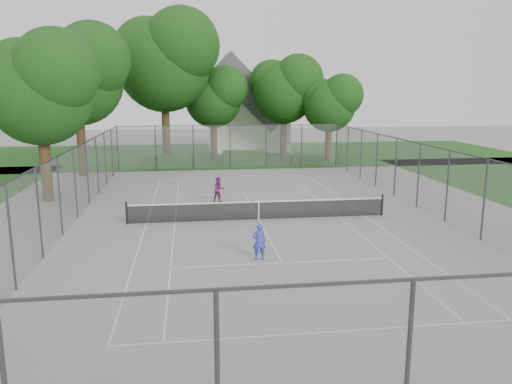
{
  "coord_description": "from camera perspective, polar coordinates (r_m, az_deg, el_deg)",
  "views": [
    {
      "loc": [
        -3.32,
        -23.76,
        6.32
      ],
      "look_at": [
        0.0,
        1.0,
        1.2
      ],
      "focal_mm": 35.0,
      "sensor_mm": 36.0,
      "label": 1
    }
  ],
  "objects": [
    {
      "name": "tree_far_midleft",
      "position": [
        46.8,
        -4.81,
        11.0
      ],
      "size": [
        5.95,
        5.44,
        8.56
      ],
      "color": "#3B2815",
      "rests_on": "ground"
    },
    {
      "name": "grass_far",
      "position": [
        50.27,
        -3.81,
        4.34
      ],
      "size": [
        60.0,
        20.0,
        0.0
      ],
      "primitive_type": "cube",
      "color": "#184313",
      "rests_on": "ground"
    },
    {
      "name": "perimeter_fence",
      "position": [
        24.41,
        0.31,
        0.93
      ],
      "size": [
        18.08,
        34.08,
        3.52
      ],
      "color": "#38383D",
      "rests_on": "ground"
    },
    {
      "name": "tennis_net",
      "position": [
        24.69,
        0.31,
        -2.03
      ],
      "size": [
        12.87,
        0.1,
        1.1
      ],
      "color": "black",
      "rests_on": "ground"
    },
    {
      "name": "hedge_mid",
      "position": [
        43.29,
        -1.32,
        3.97
      ],
      "size": [
        3.76,
        1.08,
        1.18
      ],
      "primitive_type": "cube",
      "color": "#1D4716",
      "rests_on": "ground"
    },
    {
      "name": "court_markings",
      "position": [
        24.81,
        0.31,
        -3.16
      ],
      "size": [
        11.03,
        23.83,
        0.01
      ],
      "color": "silver",
      "rests_on": "ground"
    },
    {
      "name": "girl_player",
      "position": [
        18.94,
        0.36,
        -5.69
      ],
      "size": [
        0.52,
        0.34,
        1.4
      ],
      "primitive_type": "imported",
      "rotation": [
        0.0,
        0.0,
        3.16
      ],
      "color": "#3141B9",
      "rests_on": "ground"
    },
    {
      "name": "tree_far_right",
      "position": [
        45.77,
        8.5,
        10.21
      ],
      "size": [
        5.39,
        4.92,
        7.75
      ],
      "color": "#3B2815",
      "rests_on": "ground"
    },
    {
      "name": "woman_player",
      "position": [
        28.46,
        -4.26,
        0.24
      ],
      "size": [
        0.84,
        0.73,
        1.48
      ],
      "primitive_type": "imported",
      "rotation": [
        0.0,
        0.0,
        0.27
      ],
      "color": "#782873",
      "rests_on": "ground"
    },
    {
      "name": "tree_far_left",
      "position": [
        44.73,
        -10.39,
        14.9
      ],
      "size": [
        9.16,
        8.36,
        13.16
      ],
      "color": "#3B2815",
      "rests_on": "ground"
    },
    {
      "name": "hedge_left",
      "position": [
        41.94,
        -10.0,
        3.44
      ],
      "size": [
        4.05,
        1.22,
        1.01
      ],
      "primitive_type": "cube",
      "color": "#1D4716",
      "rests_on": "ground"
    },
    {
      "name": "hedge_right",
      "position": [
        43.13,
        5.79,
        3.63
      ],
      "size": [
        2.64,
        0.97,
        0.79
      ],
      "primitive_type": "cube",
      "color": "#1D4716",
      "rests_on": "ground"
    },
    {
      "name": "ground",
      "position": [
        24.81,
        0.31,
        -3.18
      ],
      "size": [
        120.0,
        120.0,
        0.0
      ],
      "primitive_type": "plane",
      "color": "slate",
      "rests_on": "ground"
    },
    {
      "name": "tree_side_front",
      "position": [
        30.72,
        -23.45,
        11.23
      ],
      "size": [
        6.72,
        6.13,
        9.65
      ],
      "color": "#3B2815",
      "rests_on": "ground"
    },
    {
      "name": "tree_side_back",
      "position": [
        39.35,
        -19.72,
        12.85
      ],
      "size": [
        7.74,
        7.07,
        11.12
      ],
      "color": "#3B2815",
      "rests_on": "ground"
    },
    {
      "name": "tree_far_midright",
      "position": [
        47.32,
        3.33,
        11.87
      ],
      "size": [
        6.66,
        6.08,
        9.57
      ],
      "color": "#3B2815",
      "rests_on": "ground"
    },
    {
      "name": "house",
      "position": [
        53.52,
        -0.95,
        9.16
      ],
      "size": [
        8.09,
        6.27,
        10.08
      ],
      "color": "white",
      "rests_on": "ground"
    }
  ]
}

